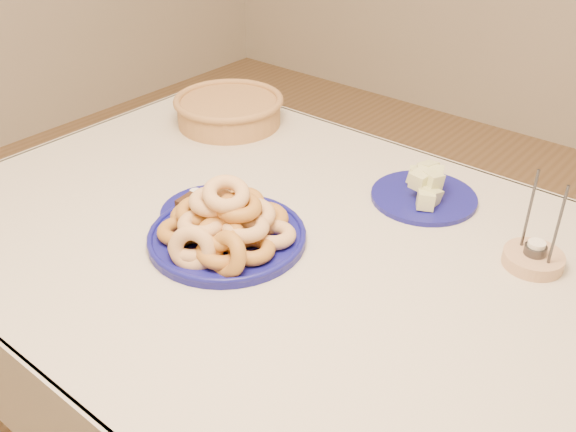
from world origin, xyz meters
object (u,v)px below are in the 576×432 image
at_px(dining_table, 303,287).
at_px(brownie_plate, 214,210).
at_px(melon_plate, 425,190).
at_px(candle_holder, 534,257).
at_px(wicker_basket, 229,109).
at_px(donut_platter, 226,228).

xyz_separation_m(dining_table, brownie_plate, (-0.23, -0.03, 0.12)).
height_order(melon_plate, candle_holder, candle_holder).
bearing_deg(dining_table, candle_holder, 31.74).
xyz_separation_m(melon_plate, candle_holder, (0.30, -0.09, -0.00)).
bearing_deg(wicker_basket, melon_plate, -1.80).
relative_size(dining_table, melon_plate, 5.30).
relative_size(melon_plate, candle_holder, 1.63).
bearing_deg(brownie_plate, donut_platter, -32.68).
xyz_separation_m(dining_table, melon_plate, (0.09, 0.33, 0.13)).
xyz_separation_m(donut_platter, brownie_plate, (-0.10, 0.06, -0.02)).
relative_size(melon_plate, brownie_plate, 1.20).
bearing_deg(dining_table, donut_platter, -145.92).
height_order(melon_plate, brownie_plate, melon_plate).
bearing_deg(donut_platter, brownie_plate, 147.32).
bearing_deg(dining_table, wicker_basket, 147.35).
distance_m(donut_platter, melon_plate, 0.48).
relative_size(donut_platter, wicker_basket, 1.05).
height_order(brownie_plate, wicker_basket, wicker_basket).
bearing_deg(melon_plate, wicker_basket, 178.20).
bearing_deg(wicker_basket, brownie_plate, -49.95).
relative_size(dining_table, brownie_plate, 6.37).
distance_m(wicker_basket, candle_holder, 0.95).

